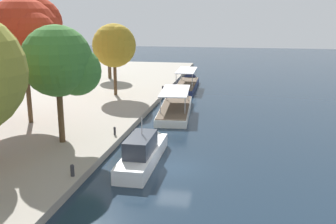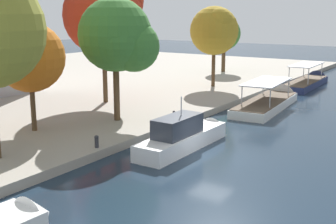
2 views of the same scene
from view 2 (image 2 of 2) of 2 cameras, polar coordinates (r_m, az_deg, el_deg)
The scene contains 12 objects.
ground_plane at distance 29.61m, azimuth 5.62°, elevation -5.75°, with size 220.00×220.00×0.00m, color #192838.
motor_yacht_2 at distance 31.47m, azimuth 2.31°, elevation -3.37°, with size 9.98×2.26×4.50m.
tour_boat_3 at distance 46.24m, azimuth 12.87°, elevation 1.05°, with size 13.62×4.37×4.12m.
tour_boat_4 at distance 61.20m, azimuth 17.49°, elevation 3.54°, with size 13.40×3.33×4.12m.
mooring_bollard_0 at distance 37.01m, azimuth 0.76°, elevation -0.35°, with size 0.23×0.23×0.77m.
mooring_bollard_1 at distance 55.65m, azimuth 12.98°, elevation 3.67°, with size 0.26×0.26×0.76m.
mooring_bollard_2 at distance 29.65m, azimuth -9.17°, elevation -3.69°, with size 0.30×0.30×0.85m.
tree_0 at distance 43.84m, azimuth -7.91°, elevation 12.59°, with size 7.78×7.82×12.41m.
tree_1 at distance 53.94m, azimuth 6.25°, elevation 10.49°, with size 6.05×5.79×9.58m.
tree_2 at distance 34.24m, azimuth -17.68°, elevation 7.11°, with size 5.17×5.17×8.25m.
tree_3 at distance 68.31m, azimuth 7.35°, elevation 9.94°, with size 4.97×4.97×8.24m.
tree_4 at distance 35.91m, azimuth -6.27°, elevation 9.38°, with size 5.93×6.47×9.98m.
Camera 2 is at (-24.90, -13.09, 9.24)m, focal length 47.42 mm.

